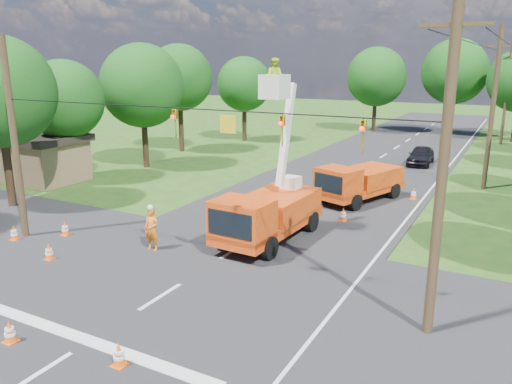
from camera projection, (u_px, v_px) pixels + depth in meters
The scene contains 29 objects.
ground at pixel (346, 180), 34.20m from camera, with size 140.00×140.00×0.00m, color #224D17.
road_main at pixel (346, 180), 34.20m from camera, with size 12.00×100.00×0.06m, color black.
road_cross at pixel (194, 276), 18.86m from camera, with size 56.00×10.00×0.07m, color black.
stop_bar at pixel (90, 342), 14.43m from camera, with size 9.00×0.45×0.02m, color silver.
edge_line at pixel (431, 190), 31.64m from camera, with size 0.12×90.00×0.02m, color silver.
bucket_truck at pixel (268, 206), 22.17m from camera, with size 2.84×6.59×8.04m.
second_truck at pixel (358, 182), 28.70m from camera, with size 4.03×6.35×2.24m.
ground_worker at pixel (152, 229), 21.26m from camera, with size 0.69×0.45×1.89m, color #F65A14.
distant_car at pixel (421, 155), 39.17m from camera, with size 1.71×4.24×1.44m, color black.
traffic_cone_0 at pixel (10, 332), 14.33m from camera, with size 0.38×0.38×0.71m.
traffic_cone_1 at pixel (119, 355), 13.21m from camera, with size 0.38×0.38×0.71m.
traffic_cone_2 at pixel (272, 229), 23.17m from camera, with size 0.38×0.38×0.71m.
traffic_cone_3 at pixel (343, 214), 25.32m from camera, with size 0.38×0.38×0.71m.
traffic_cone_4 at pixel (49, 252), 20.34m from camera, with size 0.38×0.38×0.71m.
traffic_cone_5 at pixel (65, 228), 23.18m from camera, with size 0.38×0.38×0.71m.
traffic_cone_6 at pixel (14, 233), 22.59m from camera, with size 0.38×0.38×0.71m.
traffic_cone_7 at pixel (414, 194), 29.25m from camera, with size 0.38×0.38×0.71m.
pole_right_near at pixel (443, 166), 13.68m from camera, with size 1.80×0.30×10.00m.
pole_right_mid at pixel (493, 108), 30.72m from camera, with size 1.80×0.30×10.00m.
pole_right_far at pixel (507, 91), 47.76m from camera, with size 1.80×0.30×10.00m.
pole_left at pixel (14, 140), 22.07m from camera, with size 0.30×0.30×9.00m.
signal_span at pixel (244, 125), 16.35m from camera, with size 18.00×0.29×1.07m.
shed at pixel (42, 158), 33.51m from camera, with size 5.50×4.50×3.15m.
tree_left_c at pixel (64, 100), 32.71m from camera, with size 5.20×5.20×8.06m.
tree_left_d at pixel (142, 86), 36.96m from camera, with size 6.20×6.20×9.24m.
tree_left_e at pixel (179, 78), 43.65m from camera, with size 5.80×5.80×9.41m.
tree_left_f at pixel (244, 84), 49.76m from camera, with size 5.40×5.40×8.40m.
tree_far_a at pixel (376, 77), 56.22m from camera, with size 6.60×6.60×9.50m.
tree_far_b at pixel (455, 72), 54.10m from camera, with size 7.00×7.00×10.32m.
Camera 1 is at (10.32, -12.25, 7.88)m, focal length 35.00 mm.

